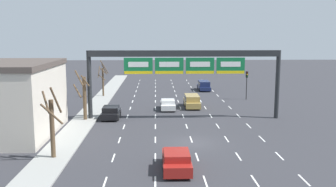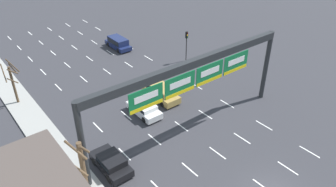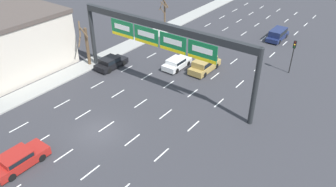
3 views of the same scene
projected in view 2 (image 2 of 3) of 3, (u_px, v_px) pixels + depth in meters
name	position (u px, v px, depth m)	size (l,w,h in m)	color
lane_dashes	(166.00, 115.00, 34.20)	(13.32, 67.00, 0.01)	white
sign_gantry	(193.00, 75.00, 28.26)	(21.89, 0.70, 7.83)	#232628
suv_navy	(118.00, 42.00, 48.59)	(1.93, 4.84, 1.64)	#19234C
car_black	(111.00, 162.00, 27.06)	(1.97, 4.27, 1.42)	black
suv_gold	(161.00, 91.00, 36.47)	(1.97, 4.85, 1.66)	#A88947
car_white	(144.00, 109.00, 33.92)	(1.89, 4.20, 1.32)	silver
traffic_light_near_gantry	(187.00, 40.00, 43.78)	(0.30, 0.35, 4.22)	black
tree_bare_closest	(13.00, 81.00, 34.62)	(1.66, 1.65, 5.61)	brown
tree_bare_second	(82.00, 166.00, 23.69)	(1.95, 1.53, 5.57)	brown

